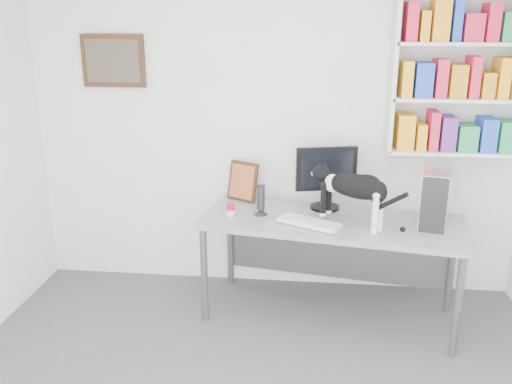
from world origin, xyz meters
TOP-DOWN VIEW (x-y plane):
  - room at (0.00, 0.00)m, footprint 4.01×4.01m
  - bookshelf at (1.40, 1.85)m, footprint 1.03×0.28m
  - wall_art at (-1.30, 1.97)m, footprint 0.52×0.04m
  - desk at (0.48, 1.45)m, footprint 2.01×1.04m
  - monitor at (0.43, 1.70)m, footprint 0.52×0.34m
  - keyboard at (0.32, 1.32)m, footprint 0.48×0.36m
  - pc_tower at (1.20, 1.44)m, footprint 0.27×0.44m
  - speaker at (-0.05, 1.51)m, footprint 0.11×0.11m
  - leaning_print at (-0.23, 1.84)m, footprint 0.28×0.22m
  - soup_can at (-0.28, 1.46)m, footprint 0.07×0.07m
  - cat at (0.62, 1.33)m, footprint 0.66×0.49m

SIDE VIEW (x-z plane):
  - desk at x=0.48m, z-range 0.00..0.80m
  - keyboard at x=0.32m, z-range 0.80..0.83m
  - soup_can at x=-0.28m, z-range 0.80..0.89m
  - speaker at x=-0.05m, z-range 0.80..1.04m
  - leaning_print at x=-0.23m, z-range 0.80..1.13m
  - cat at x=0.62m, z-range 0.80..1.21m
  - pc_tower at x=1.20m, z-range 0.80..1.21m
  - monitor at x=0.43m, z-range 0.80..1.30m
  - room at x=0.00m, z-range 0.00..2.70m
  - bookshelf at x=1.40m, z-range 1.23..2.47m
  - wall_art at x=-1.30m, z-range 1.69..2.11m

